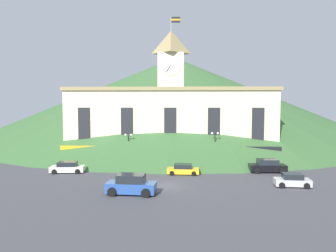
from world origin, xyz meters
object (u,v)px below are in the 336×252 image
object	(u,v)px
street_lamp_far_left	(128,141)
car_silver_hatch	(292,181)
street_lamp_center	(215,141)
pedestrian	(97,159)
car_black_suv	(267,166)
car_white_taxi	(68,168)
car_yellow_coupe	(183,169)
car_blue_van	(131,185)

from	to	relation	value
street_lamp_far_left	car_silver_hatch	xyz separation A→B (m)	(20.93, -14.50, -2.66)
street_lamp_center	pedestrian	distance (m)	18.49
street_lamp_far_left	car_black_suv	bearing A→B (deg)	-18.64
car_white_taxi	car_black_suv	world-z (taller)	car_black_suv
pedestrian	car_silver_hatch	bearing A→B (deg)	114.59
street_lamp_far_left	street_lamp_center	world-z (taller)	street_lamp_center
car_silver_hatch	car_white_taxi	distance (m)	28.72
street_lamp_far_left	car_white_taxi	bearing A→B (deg)	-131.14
car_white_taxi	car_yellow_coupe	size ratio (longest dim) A/B	1.09
car_white_taxi	pedestrian	distance (m)	5.79
street_lamp_center	car_black_suv	world-z (taller)	street_lamp_center
car_white_taxi	car_black_suv	bearing A→B (deg)	-2.75
car_silver_hatch	car_blue_van	size ratio (longest dim) A/B	0.76
car_white_taxi	pedestrian	xyz separation A→B (m)	(2.71, 5.10, 0.30)
car_silver_hatch	car_yellow_coupe	world-z (taller)	car_silver_hatch
street_lamp_center	car_blue_van	world-z (taller)	street_lamp_center
street_lamp_far_left	pedestrian	bearing A→B (deg)	-145.58
car_yellow_coupe	pedestrian	size ratio (longest dim) A/B	2.34
car_black_suv	car_yellow_coupe	bearing A→B (deg)	7.84
street_lamp_far_left	street_lamp_center	distance (m)	13.71
street_lamp_center	pedestrian	world-z (taller)	street_lamp_center
car_blue_van	car_white_taxi	distance (m)	14.43
car_silver_hatch	pedestrian	distance (m)	27.79
street_lamp_far_left	pedestrian	xyz separation A→B (m)	(-4.35, -2.98, -2.36)
pedestrian	car_white_taxi	bearing A→B (deg)	21.10
street_lamp_center	car_yellow_coupe	size ratio (longest dim) A/B	1.14
car_blue_van	car_black_suv	size ratio (longest dim) A/B	1.07
street_lamp_far_left	car_yellow_coupe	xyz separation A→B (m)	(8.62, -8.46, -2.73)
car_yellow_coupe	car_blue_van	bearing A→B (deg)	-116.86
street_lamp_center	car_blue_van	size ratio (longest dim) A/B	0.93
car_blue_van	car_yellow_coupe	size ratio (longest dim) A/B	1.23
car_black_suv	pedestrian	size ratio (longest dim) A/B	2.69
car_silver_hatch	car_white_taxi	world-z (taller)	same
car_white_taxi	car_black_suv	distance (m)	27.26
street_lamp_far_left	car_blue_van	distance (m)	18.70
car_white_taxi	car_black_suv	size ratio (longest dim) A/B	0.95
car_silver_hatch	car_yellow_coupe	xyz separation A→B (m)	(-12.31, 6.05, -0.07)
street_lamp_center	pedestrian	bearing A→B (deg)	-170.62
car_silver_hatch	car_yellow_coupe	distance (m)	13.71
car_white_taxi	car_yellow_coupe	distance (m)	15.69
car_black_suv	pedestrian	world-z (taller)	pedestrian
pedestrian	street_lamp_far_left	bearing A→B (deg)	173.50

